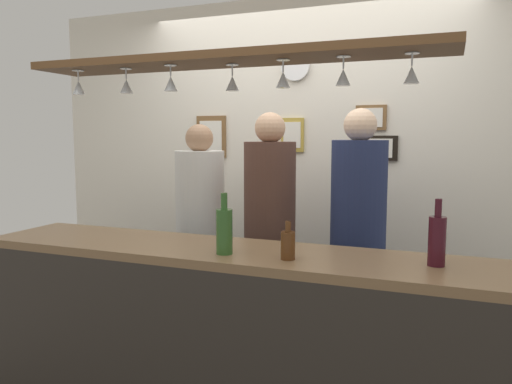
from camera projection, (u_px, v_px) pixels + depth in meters
back_wall at (303, 168)px, 3.84m from camera, size 4.40×0.06×2.60m
bar_counter at (211, 317)px, 2.43m from camera, size 2.70×0.55×0.98m
overhead_glass_rack at (227, 59)px, 2.47m from camera, size 2.20×0.36×0.04m
hanging_wineglass_far_left at (79, 87)px, 2.74m from camera, size 0.07×0.07×0.13m
hanging_wineglass_left at (126, 85)px, 2.66m from camera, size 0.07×0.07×0.13m
hanging_wineglass_center_left at (171, 83)px, 2.53m from camera, size 0.07×0.07×0.13m
hanging_wineglass_center at (232, 82)px, 2.51m from camera, size 0.07×0.07×0.13m
hanging_wineglass_center_right at (283, 79)px, 2.35m from camera, size 0.07×0.07×0.13m
hanging_wineglass_right at (343, 76)px, 2.25m from camera, size 0.07×0.07×0.13m
hanging_wineglass_far_right at (412, 74)px, 2.16m from camera, size 0.07×0.07×0.13m
person_left_white_patterned_shirt at (200, 218)px, 3.44m from camera, size 0.34×0.34×1.63m
person_middle_brown_shirt at (270, 216)px, 3.25m from camera, size 0.34×0.34×1.70m
person_right_navy_shirt at (358, 220)px, 3.04m from camera, size 0.34×0.34×1.71m
bottle_beer_brown_stubby at (288, 244)px, 2.29m from camera, size 0.07×0.07×0.18m
bottle_wine_dark_red at (437, 240)px, 2.18m from camera, size 0.08×0.08×0.30m
bottle_champagne_green at (224, 230)px, 2.40m from camera, size 0.08×0.08×0.30m
picture_frame_lower_pair at (376, 148)px, 3.57m from camera, size 0.30×0.02×0.18m
picture_frame_upper_small at (371, 118)px, 3.56m from camera, size 0.22×0.02×0.18m
picture_frame_crest at (292, 135)px, 3.79m from camera, size 0.18×0.02×0.26m
picture_frame_caricature at (211, 137)px, 4.05m from camera, size 0.26×0.02×0.34m
wall_clock at (295, 66)px, 3.72m from camera, size 0.22×0.03×0.22m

